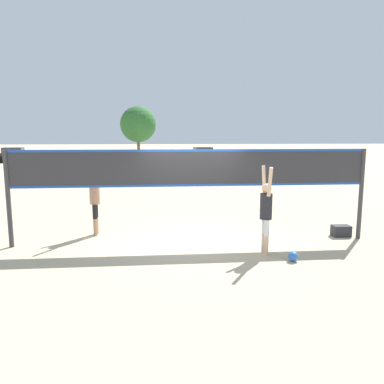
% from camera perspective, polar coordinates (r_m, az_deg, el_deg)
% --- Properties ---
extents(ground_plane, '(200.00, 200.00, 0.00)m').
position_cam_1_polar(ground_plane, '(9.78, 0.00, -7.67)').
color(ground_plane, '#C6B28C').
extents(volleyball_net, '(9.11, 0.11, 2.40)m').
position_cam_1_polar(volleyball_net, '(9.43, 0.00, 2.62)').
color(volleyball_net, '#38383D').
rests_on(volleyball_net, ground_plane).
extents(player_spiker, '(0.28, 0.69, 2.06)m').
position_cam_1_polar(player_spiker, '(8.75, 11.21, -2.51)').
color(player_spiker, beige).
rests_on(player_spiker, ground_plane).
extents(player_blocker, '(0.28, 0.71, 2.16)m').
position_cam_1_polar(player_blocker, '(10.58, -14.61, -0.38)').
color(player_blocker, tan).
rests_on(player_blocker, ground_plane).
extents(volleyball, '(0.22, 0.22, 0.22)m').
position_cam_1_polar(volleyball, '(8.63, 15.17, -9.46)').
color(volleyball, blue).
rests_on(volleyball, ground_plane).
extents(gear_bag, '(0.48, 0.31, 0.30)m').
position_cam_1_polar(gear_bag, '(11.09, 21.76, -5.51)').
color(gear_bag, '#2D2D33').
rests_on(gear_bag, ground_plane).
extents(parked_car_near, '(4.22, 2.35, 1.44)m').
position_cam_1_polar(parked_car_near, '(40.11, 1.87, 5.70)').
color(parked_car_near, '#232328').
rests_on(parked_car_near, ground_plane).
extents(parked_car_mid, '(4.27, 2.28, 1.48)m').
position_cam_1_polar(parked_car_mid, '(41.84, -25.35, 5.03)').
color(parked_car_mid, '#232328').
rests_on(parked_car_mid, ground_plane).
extents(tree_left_cluster, '(3.99, 3.99, 5.90)m').
position_cam_1_polar(tree_left_cluster, '(42.74, -8.22, 10.17)').
color(tree_left_cluster, brown).
rests_on(tree_left_cluster, ground_plane).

